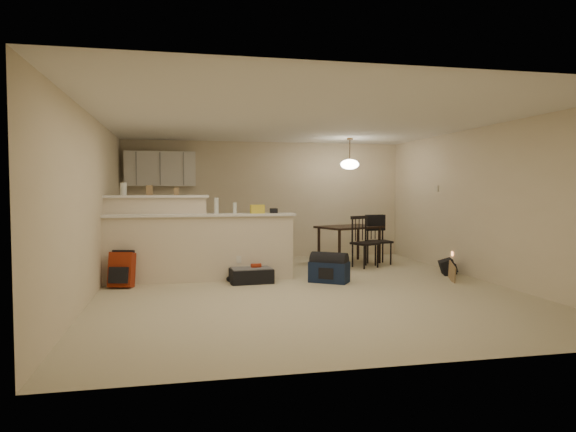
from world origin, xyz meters
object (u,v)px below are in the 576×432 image
object	(u,v)px
red_backpack	(122,270)
navy_duffel	(329,272)
black_daypack	(447,267)
dining_table	(349,231)
dining_chair_near	(365,242)
pendant_lamp	(350,164)
suitcase	(251,276)
dining_chair_far	(379,240)

from	to	relation	value
red_backpack	navy_duffel	xyz separation A→B (m)	(3.19, -0.25, -0.10)
black_daypack	dining_table	bearing A→B (deg)	54.09
dining_chair_near	red_backpack	size ratio (longest dim) A/B	1.85
dining_table	pendant_lamp	world-z (taller)	pendant_lamp
pendant_lamp	dining_chair_near	size ratio (longest dim) A/B	0.64
dining_table	dining_chair_near	size ratio (longest dim) A/B	1.45
dining_table	pendant_lamp	size ratio (longest dim) A/B	2.28
pendant_lamp	dining_chair_near	bearing A→B (deg)	-77.86
dining_chair_near	suitcase	bearing A→B (deg)	-176.59
red_backpack	dining_table	bearing A→B (deg)	35.43
red_backpack	black_daypack	world-z (taller)	red_backpack
red_backpack	black_daypack	bearing A→B (deg)	13.48
dining_chair_near	navy_duffel	size ratio (longest dim) A/B	1.61
dining_chair_far	navy_duffel	bearing A→B (deg)	-139.22
dining_chair_near	dining_chair_far	xyz separation A→B (m)	(0.42, 0.34, -0.01)
dining_table	black_daypack	world-z (taller)	dining_table
dining_chair_far	suitcase	world-z (taller)	dining_chair_far
pendant_lamp	red_backpack	size ratio (longest dim) A/B	1.18
dining_chair_near	black_daypack	size ratio (longest dim) A/B	3.22
suitcase	red_backpack	bearing A→B (deg)	175.23
pendant_lamp	dining_chair_near	distance (m)	1.61
black_daypack	red_backpack	bearing A→B (deg)	108.36
dining_chair_near	suitcase	size ratio (longest dim) A/B	1.48
dining_table	suitcase	world-z (taller)	dining_table
dining_chair_near	black_daypack	bearing A→B (deg)	-68.32
pendant_lamp	red_backpack	world-z (taller)	pendant_lamp
dining_chair_far	suitcase	xyz separation A→B (m)	(-2.76, -1.48, -0.37)
dining_chair_far	black_daypack	world-z (taller)	dining_chair_far
black_daypack	dining_chair_far	bearing A→B (deg)	43.11
pendant_lamp	suitcase	distance (m)	3.37
black_daypack	pendant_lamp	bearing A→B (deg)	54.09
navy_duffel	black_daypack	bearing A→B (deg)	40.48
dining_table	dining_chair_near	bearing A→B (deg)	-99.89
navy_duffel	pendant_lamp	bearing A→B (deg)	96.94
pendant_lamp	navy_duffel	xyz separation A→B (m)	(-0.99, -1.93, -1.82)
navy_duffel	black_daypack	world-z (taller)	navy_duffel
suitcase	navy_duffel	distance (m)	1.25
dining_chair_near	suitcase	world-z (taller)	dining_chair_near
red_backpack	pendant_lamp	bearing A→B (deg)	35.43
pendant_lamp	red_backpack	distance (m)	4.83
dining_chair_far	red_backpack	distance (m)	4.95
dining_chair_near	suitcase	xyz separation A→B (m)	(-2.34, -1.14, -0.38)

